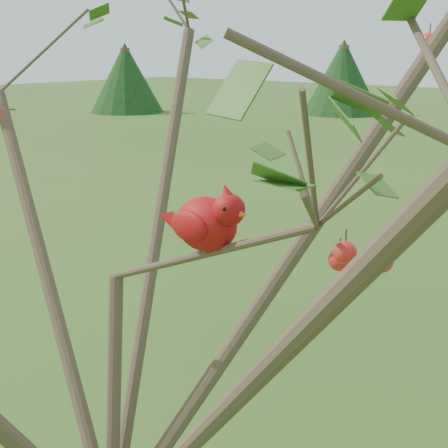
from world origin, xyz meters
name	(u,v)px	position (x,y,z in m)	size (l,w,h in m)	color
crabapple_tree	(92,226)	(0.03, -0.02, 2.12)	(2.35, 2.05, 2.95)	#3F2E22
cardinal	(209,222)	(0.28, 0.07, 2.15)	(0.24, 0.12, 0.16)	red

